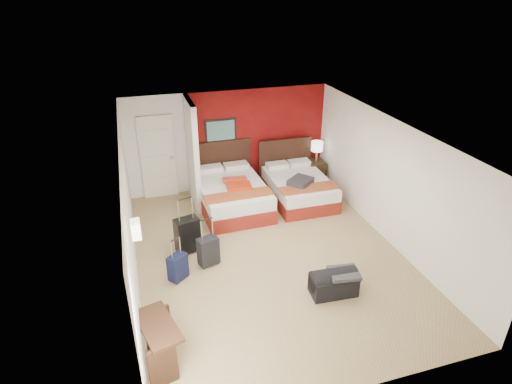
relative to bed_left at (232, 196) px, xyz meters
name	(u,v)px	position (x,y,z in m)	size (l,w,h in m)	color
ground	(269,255)	(0.23, -2.08, -0.32)	(6.50, 6.50, 0.00)	tan
room_walls	(182,176)	(-1.17, -0.66, 0.94)	(5.02, 6.52, 2.50)	white
red_accent_panel	(258,138)	(0.98, 1.15, 0.93)	(3.50, 0.04, 2.50)	maroon
partition_wall	(193,154)	(-0.77, 0.53, 0.93)	(0.12, 1.20, 2.50)	silver
entry_door	(158,157)	(-1.52, 1.12, 0.71)	(0.82, 0.06, 2.05)	silver
bed_left	(232,196)	(0.00, 0.00, 0.00)	(1.48, 2.12, 0.63)	white
bed_right	(299,189)	(1.66, -0.07, -0.03)	(1.34, 1.92, 0.58)	silver
red_suitcase_open	(237,183)	(0.10, -0.10, 0.36)	(0.54, 0.74, 0.09)	#BC2F10
jacket_bundle	(300,181)	(1.56, -0.37, 0.32)	(0.55, 0.44, 0.13)	#323136
nightstand	(315,172)	(2.43, 0.69, -0.01)	(0.44, 0.44, 0.62)	black
table_lamp	(317,152)	(2.43, 0.69, 0.57)	(0.30, 0.30, 0.54)	silver
suitcase_black	(188,236)	(-1.26, -1.48, 0.03)	(0.46, 0.29, 0.70)	black
suitcase_charcoal	(208,252)	(-0.96, -2.04, -0.04)	(0.37, 0.23, 0.55)	black
suitcase_navy	(178,268)	(-1.57, -2.32, -0.08)	(0.34, 0.21, 0.48)	black
duffel_bag	(333,284)	(0.92, -3.47, -0.12)	(0.78, 0.42, 0.40)	black
jacket_draped	(344,273)	(1.07, -3.52, 0.11)	(0.49, 0.42, 0.07)	#343539
desk	(160,344)	(-2.04, -4.14, 0.04)	(0.43, 0.87, 0.72)	black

